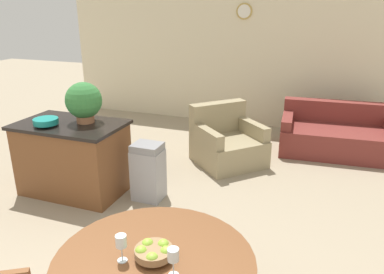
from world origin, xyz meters
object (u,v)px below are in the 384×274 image
at_px(armchair, 227,144).
at_px(fruit_bowl, 154,251).
at_px(couch, 336,136).
at_px(wine_glass_left, 121,242).
at_px(potted_plant, 84,101).
at_px(teal_bowl, 46,121).
at_px(kitchen_island, 73,158).
at_px(trash_bin, 148,172).
at_px(wine_glass_right, 173,256).

bearing_deg(armchair, fruit_bowl, -128.94).
xyz_separation_m(couch, armchair, (-1.54, -1.01, 0.02)).
height_order(wine_glass_left, potted_plant, potted_plant).
distance_m(fruit_bowl, armchair, 3.42).
distance_m(teal_bowl, couch, 4.35).
height_order(wine_glass_left, kitchen_island, wine_glass_left).
relative_size(trash_bin, couch, 0.40).
relative_size(fruit_bowl, couch, 0.14).
relative_size(kitchen_island, potted_plant, 2.64).
bearing_deg(wine_glass_right, fruit_bowl, 151.04).
xyz_separation_m(wine_glass_right, potted_plant, (-2.00, 1.99, 0.28)).
bearing_deg(couch, armchair, -150.71).
relative_size(kitchen_island, armchair, 1.03).
xyz_separation_m(teal_bowl, potted_plant, (0.35, 0.29, 0.21)).
height_order(teal_bowl, armchair, teal_bowl).
distance_m(potted_plant, couch, 3.95).
height_order(kitchen_island, teal_bowl, teal_bowl).
distance_m(potted_plant, armchair, 2.21).
bearing_deg(trash_bin, potted_plant, -177.08).
bearing_deg(kitchen_island, trash_bin, 8.56).
relative_size(fruit_bowl, wine_glass_right, 1.32).
height_order(potted_plant, armchair, potted_plant).
bearing_deg(teal_bowl, fruit_bowl, -36.38).
relative_size(wine_glass_right, trash_bin, 0.26).
distance_m(kitchen_island, potted_plant, 0.74).
height_order(kitchen_island, potted_plant, potted_plant).
bearing_deg(armchair, kitchen_island, 178.73).
bearing_deg(trash_bin, couch, 48.58).
bearing_deg(teal_bowl, wine_glass_left, -40.18).
xyz_separation_m(trash_bin, armchair, (0.60, 1.42, -0.06)).
bearing_deg(teal_bowl, armchair, 44.81).
height_order(kitchen_island, trash_bin, kitchen_island).
xyz_separation_m(fruit_bowl, potted_plant, (-1.83, 1.89, 0.36)).
bearing_deg(wine_glass_right, trash_bin, 120.57).
distance_m(wine_glass_right, kitchen_island, 2.91).
height_order(teal_bowl, potted_plant, potted_plant).
bearing_deg(potted_plant, teal_bowl, -140.74).
bearing_deg(wine_glass_right, couch, 78.07).
relative_size(teal_bowl, trash_bin, 0.40).
height_order(teal_bowl, trash_bin, teal_bowl).
xyz_separation_m(wine_glass_right, couch, (0.94, 4.46, -0.62)).
distance_m(fruit_bowl, potted_plant, 2.66).
height_order(wine_glass_right, potted_plant, potted_plant).
height_order(fruit_bowl, potted_plant, potted_plant).
bearing_deg(wine_glass_right, wine_glass_left, 178.15).
height_order(fruit_bowl, couch, fruit_bowl).
relative_size(fruit_bowl, potted_plant, 0.49).
xyz_separation_m(trash_bin, couch, (2.14, 2.43, -0.08)).
xyz_separation_m(potted_plant, couch, (2.95, 2.47, -0.90)).
height_order(teal_bowl, couch, teal_bowl).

